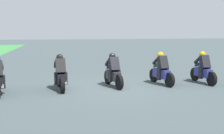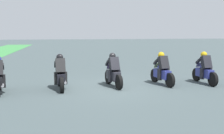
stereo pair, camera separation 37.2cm
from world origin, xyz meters
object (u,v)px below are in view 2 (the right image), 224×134
at_px(rider_lane_b, 162,71).
at_px(rider_lane_c, 113,73).
at_px(rider_lane_d, 60,75).
at_px(rider_lane_a, 205,70).

xyz_separation_m(rider_lane_b, rider_lane_c, (-0.11, 2.30, 0.00)).
relative_size(rider_lane_c, rider_lane_d, 0.99).
bearing_deg(rider_lane_a, rider_lane_b, 83.46).
distance_m(rider_lane_a, rider_lane_d, 6.68).
bearing_deg(rider_lane_a, rider_lane_c, 85.72).
bearing_deg(rider_lane_c, rider_lane_d, 85.27).
bearing_deg(rider_lane_c, rider_lane_a, -100.30).
height_order(rider_lane_b, rider_lane_d, same).
xyz_separation_m(rider_lane_a, rider_lane_d, (-0.30, 6.67, 0.00)).
bearing_deg(rider_lane_d, rider_lane_a, -93.33).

